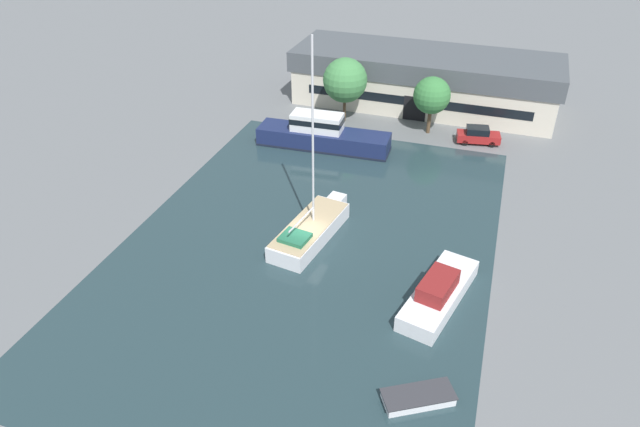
% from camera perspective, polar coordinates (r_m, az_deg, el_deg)
% --- Properties ---
extents(ground_plane, '(440.00, 440.00, 0.00)m').
position_cam_1_polar(ground_plane, '(42.29, -1.25, -3.20)').
color(ground_plane, slate).
extents(water_canal, '(26.57, 39.27, 0.01)m').
position_cam_1_polar(water_canal, '(42.28, -1.25, -3.20)').
color(water_canal, '#23383D').
rests_on(water_canal, ground).
extents(warehouse_building, '(29.19, 10.32, 5.92)m').
position_cam_1_polar(warehouse_building, '(66.28, 10.39, 13.09)').
color(warehouse_building, beige).
rests_on(warehouse_building, ground).
extents(quay_tree_near_building, '(3.70, 3.70, 5.89)m').
position_cam_1_polar(quay_tree_near_building, '(58.82, 11.13, 11.50)').
color(quay_tree_near_building, brown).
rests_on(quay_tree_near_building, ground).
extents(quay_tree_by_water, '(4.60, 4.60, 6.81)m').
position_cam_1_polar(quay_tree_by_water, '(60.47, 2.53, 13.17)').
color(quay_tree_by_water, brown).
rests_on(quay_tree_by_water, ground).
extents(parked_car, '(4.38, 2.39, 1.69)m').
position_cam_1_polar(parked_car, '(58.88, 15.54, 7.55)').
color(parked_car, maroon).
rests_on(parked_car, ground).
extents(sailboat_moored, '(4.04, 9.47, 15.10)m').
position_cam_1_polar(sailboat_moored, '(42.68, -0.91, -1.53)').
color(sailboat_moored, white).
rests_on(sailboat_moored, water_canal).
extents(motor_cruiser, '(13.10, 3.57, 3.40)m').
position_cam_1_polar(motor_cruiser, '(55.83, 0.19, 7.83)').
color(motor_cruiser, '#19234C').
rests_on(motor_cruiser, water_canal).
extents(small_dinghy, '(4.12, 3.29, 0.59)m').
position_cam_1_polar(small_dinghy, '(32.20, 9.79, -17.66)').
color(small_dinghy, white).
rests_on(small_dinghy, water_canal).
extents(cabin_boat, '(4.35, 8.37, 2.18)m').
position_cam_1_polar(cabin_boat, '(37.68, 11.78, -7.75)').
color(cabin_boat, white).
rests_on(cabin_boat, water_canal).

